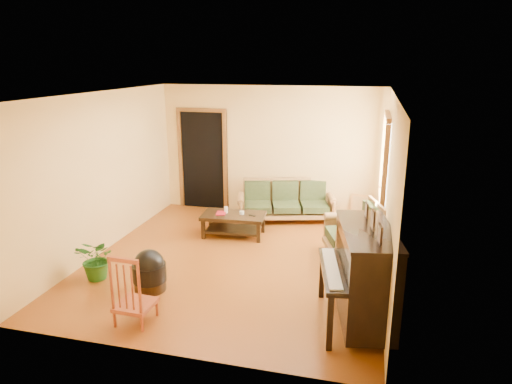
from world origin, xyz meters
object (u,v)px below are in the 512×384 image
(sofa, at_px, (286,201))
(potted_plant, at_px, (98,259))
(red_chair, at_px, (134,288))
(ceramic_crock, at_px, (362,217))
(armchair, at_px, (352,231))
(footstool, at_px, (150,275))
(piano, at_px, (365,277))
(coffee_table, at_px, (234,225))

(sofa, height_order, potted_plant, sofa)
(red_chair, bearing_deg, ceramic_crock, 60.89)
(armchair, bearing_deg, footstool, -164.84)
(red_chair, relative_size, ceramic_crock, 4.09)
(ceramic_crock, bearing_deg, footstool, -128.27)
(piano, relative_size, footstool, 2.97)
(coffee_table, relative_size, potted_plant, 1.79)
(ceramic_crock, bearing_deg, piano, -88.48)
(armchair, distance_m, footstool, 3.19)
(piano, bearing_deg, sofa, 104.44)
(armchair, relative_size, red_chair, 1.03)
(red_chair, bearing_deg, coffee_table, 85.55)
(piano, xyz_separation_m, potted_plant, (-3.74, 0.24, -0.29))
(sofa, bearing_deg, armchair, -63.74)
(armchair, distance_m, ceramic_crock, 1.80)
(footstool, distance_m, potted_plant, 0.89)
(footstool, xyz_separation_m, potted_plant, (-0.87, 0.12, 0.09))
(coffee_table, distance_m, piano, 3.34)
(coffee_table, bearing_deg, armchair, -12.77)
(red_chair, bearing_deg, footstool, 106.57)
(red_chair, bearing_deg, armchair, 47.85)
(piano, distance_m, ceramic_crock, 3.67)
(coffee_table, relative_size, footstool, 2.44)
(sofa, bearing_deg, potted_plant, -139.84)
(coffee_table, xyz_separation_m, red_chair, (-0.33, -3.01, 0.25))
(piano, xyz_separation_m, ceramic_crock, (-0.10, 3.64, -0.49))
(red_chair, distance_m, ceramic_crock, 5.01)
(coffee_table, distance_m, ceramic_crock, 2.58)
(sofa, xyz_separation_m, coffee_table, (-0.77, -1.04, -0.19))
(armchair, relative_size, footstool, 2.04)
(ceramic_crock, xyz_separation_m, potted_plant, (-3.65, -3.40, 0.20))
(red_chair, distance_m, potted_plant, 1.41)
(piano, height_order, potted_plant, piano)
(potted_plant, bearing_deg, red_chair, -39.58)
(footstool, height_order, ceramic_crock, footstool)
(sofa, bearing_deg, red_chair, -120.46)
(coffee_table, bearing_deg, potted_plant, -123.57)
(coffee_table, height_order, red_chair, red_chair)
(sofa, height_order, coffee_table, sofa)
(armchair, height_order, footstool, armchair)
(piano, height_order, footstool, piano)
(coffee_table, bearing_deg, red_chair, -96.25)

